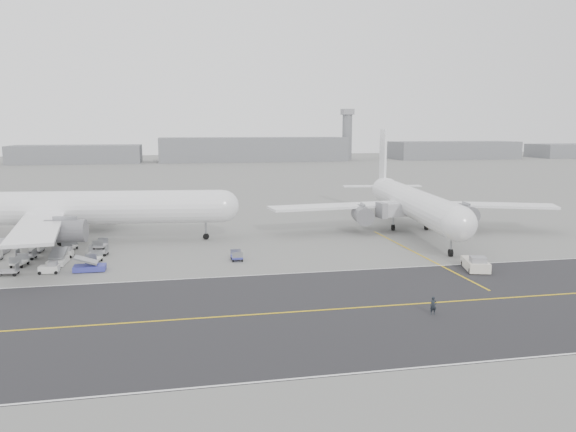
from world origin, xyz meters
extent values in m
plane|color=gray|center=(0.00, 0.00, 0.00)|extent=(700.00, 700.00, 0.00)
cube|color=#2D2C2F|center=(5.00, -18.00, 0.01)|extent=(220.00, 32.00, 0.02)
cube|color=gold|center=(5.00, -18.00, 0.03)|extent=(220.00, 0.30, 0.01)
cube|color=silver|center=(5.00, -2.20, 0.03)|extent=(220.00, 0.25, 0.01)
cube|color=silver|center=(5.00, -33.80, 0.03)|extent=(220.00, 0.25, 0.01)
cube|color=gold|center=(30.00, 5.00, 0.02)|extent=(0.30, 40.00, 0.01)
cylinder|color=slate|center=(100.00, 265.00, 14.00)|extent=(6.00, 6.00, 28.00)
cube|color=gray|center=(100.00, 265.00, 29.50)|extent=(7.00, 7.00, 3.50)
cylinder|color=white|center=(-23.58, 26.43, 5.89)|extent=(50.48, 11.56, 5.75)
sphere|color=white|center=(1.33, 23.50, 5.89)|extent=(5.63, 5.63, 5.63)
cube|color=white|center=(-26.56, 11.53, 5.17)|extent=(9.57, 28.08, 0.45)
cube|color=white|center=(-23.03, 41.60, 5.17)|extent=(15.45, 27.91, 0.45)
cylinder|color=slate|center=(-23.57, 15.96, 3.74)|extent=(6.49, 4.25, 3.56)
cylinder|color=slate|center=(-21.15, 36.61, 3.74)|extent=(6.49, 4.25, 3.56)
cylinder|color=black|center=(-1.71, 23.86, 0.54)|extent=(1.14, 0.62, 1.09)
cylinder|color=black|center=(-25.80, 23.21, 0.54)|extent=(1.14, 0.62, 1.09)
cylinder|color=black|center=(-25.00, 30.07, 0.54)|extent=(1.14, 0.62, 1.09)
cylinder|color=gray|center=(-1.71, 23.86, 2.05)|extent=(0.36, 0.36, 3.02)
cylinder|color=white|center=(36.96, 23.38, 5.54)|extent=(11.79, 47.48, 5.41)
sphere|color=white|center=(33.74, 0.01, 5.54)|extent=(5.30, 5.30, 5.30)
cone|color=white|center=(40.33, 47.89, 5.95)|extent=(6.08, 9.78, 4.87)
cube|color=white|center=(40.41, 48.46, 13.43)|extent=(1.20, 5.20, 11.51)
cube|color=white|center=(35.74, 49.39, 6.08)|extent=(8.90, 3.74, 0.25)
cube|color=white|center=(45.15, 48.09, 6.08)|extent=(8.90, 3.74, 0.25)
cube|color=white|center=(23.01, 26.46, 4.87)|extent=(26.36, 8.50, 0.45)
cube|color=white|center=(51.22, 22.58, 4.87)|extent=(26.17, 14.97, 0.45)
cylinder|color=slate|center=(27.11, 23.57, 3.52)|extent=(4.11, 6.16, 3.35)
cylinder|color=slate|center=(46.49, 20.90, 3.52)|extent=(4.11, 6.16, 3.35)
cylinder|color=black|center=(34.14, 2.86, 0.59)|extent=(0.66, 1.23, 1.17)
cylinder|color=black|center=(33.98, 25.53, 0.59)|extent=(0.66, 1.23, 1.17)
cylinder|color=black|center=(40.41, 24.65, 0.59)|extent=(0.66, 1.23, 1.17)
cylinder|color=gray|center=(34.14, 2.86, 2.01)|extent=(0.36, 0.36, 2.84)
cube|color=silver|center=(33.54, -5.39, 0.78)|extent=(4.22, 6.25, 1.29)
cube|color=gray|center=(33.19, -6.64, 1.75)|extent=(2.45, 2.33, 0.83)
cylinder|color=gray|center=(34.49, -2.02, 0.46)|extent=(0.79, 2.35, 0.15)
cylinder|color=black|center=(31.78, -7.20, 0.41)|extent=(0.58, 0.90, 0.83)
cylinder|color=black|center=(34.09, -7.85, 0.41)|extent=(0.58, 0.90, 0.83)
cylinder|color=black|center=(32.99, -2.94, 0.41)|extent=(0.58, 0.90, 0.83)
cylinder|color=black|center=(35.29, -3.59, 0.41)|extent=(0.58, 0.90, 0.83)
cylinder|color=gray|center=(43.97, 24.31, 1.89)|extent=(1.51, 1.51, 3.78)
cube|color=gray|center=(43.97, 24.31, 0.33)|extent=(2.68, 2.68, 0.66)
cube|color=#B9BABE|center=(37.38, 23.69, 4.35)|extent=(14.37, 3.96, 2.46)
cube|color=gray|center=(30.60, 23.06, 4.35)|extent=(1.41, 3.12, 2.84)
cylinder|color=black|center=(44.91, 25.44, 0.28)|extent=(0.34, 0.59, 0.57)
imported|color=black|center=(19.35, -21.68, 0.96)|extent=(0.74, 0.53, 1.92)
camera|label=1|loc=(-6.96, -74.18, 19.38)|focal=35.00mm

